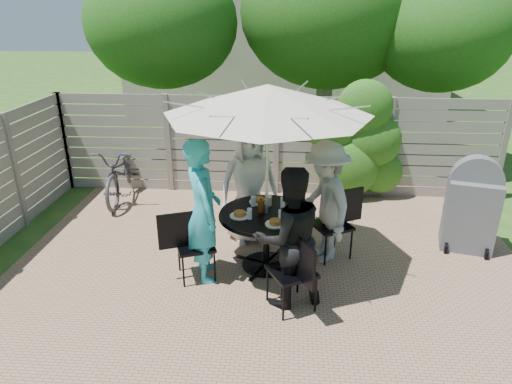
# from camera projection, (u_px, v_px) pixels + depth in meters

# --- Properties ---
(backyard_envelope) EXTENTS (60.00, 60.00, 5.00)m
(backyard_envelope) POSITION_uv_depth(u_px,v_px,m) (287.00, 29.00, 14.40)
(backyard_envelope) COLOR #244A17
(backyard_envelope) RESTS_ON ground
(patio_table) EXTENTS (1.59, 1.59, 0.81)m
(patio_table) POSITION_uv_depth(u_px,v_px,m) (266.00, 230.00, 6.03)
(patio_table) COLOR black
(patio_table) RESTS_ON ground
(umbrella) EXTENTS (3.28, 3.28, 2.46)m
(umbrella) POSITION_uv_depth(u_px,v_px,m) (268.00, 100.00, 5.38)
(umbrella) COLOR silver
(umbrella) RESTS_ON ground
(chair_back) EXTENTS (0.52, 0.64, 0.84)m
(chair_back) POSITION_uv_depth(u_px,v_px,m) (247.00, 220.00, 7.01)
(chair_back) COLOR black
(chair_back) RESTS_ON ground
(person_back) EXTENTS (1.02, 0.85, 1.80)m
(person_back) POSITION_uv_depth(u_px,v_px,m) (249.00, 184.00, 6.64)
(person_back) COLOR silver
(person_back) RESTS_ON ground
(chair_left) EXTENTS (0.73, 0.59, 0.96)m
(chair_left) POSITION_uv_depth(u_px,v_px,m) (195.00, 258.00, 5.88)
(chair_left) COLOR black
(chair_left) RESTS_ON ground
(person_left) EXTENTS (0.66, 0.80, 1.88)m
(person_left) POSITION_uv_depth(u_px,v_px,m) (203.00, 211.00, 5.67)
(person_left) COLOR #2BA5BC
(person_left) RESTS_ON ground
(chair_front) EXTENTS (0.65, 0.76, 1.00)m
(chair_front) POSITION_uv_depth(u_px,v_px,m) (292.00, 286.00, 5.28)
(chair_front) COLOR black
(chair_front) RESTS_ON ground
(person_front) EXTENTS (1.02, 0.91, 1.72)m
(person_front) POSITION_uv_depth(u_px,v_px,m) (289.00, 238.00, 5.19)
(person_front) COLOR black
(person_front) RESTS_ON ground
(chair_right) EXTENTS (0.75, 0.64, 0.99)m
(chair_right) POSITION_uv_depth(u_px,v_px,m) (332.00, 237.00, 6.39)
(chair_right) COLOR black
(chair_right) RESTS_ON ground
(person_right) EXTENTS (0.98, 1.25, 1.70)m
(person_right) POSITION_uv_depth(u_px,v_px,m) (325.00, 202.00, 6.14)
(person_right) COLOR #9A9B97
(person_right) RESTS_ON ground
(plate_back) EXTENTS (0.26, 0.26, 0.06)m
(plate_back) POSITION_uv_depth(u_px,v_px,m) (259.00, 201.00, 6.25)
(plate_back) COLOR white
(plate_back) RESTS_ON patio_table
(plate_left) EXTENTS (0.26, 0.26, 0.06)m
(plate_left) POSITION_uv_depth(u_px,v_px,m) (240.00, 215.00, 5.84)
(plate_left) COLOR white
(plate_left) RESTS_ON patio_table
(plate_front) EXTENTS (0.26, 0.26, 0.06)m
(plate_front) POSITION_uv_depth(u_px,v_px,m) (275.00, 223.00, 5.61)
(plate_front) COLOR white
(plate_front) RESTS_ON patio_table
(plate_right) EXTENTS (0.26, 0.26, 0.06)m
(plate_right) POSITION_uv_depth(u_px,v_px,m) (292.00, 208.00, 6.03)
(plate_right) COLOR white
(plate_right) RESTS_ON patio_table
(glass_back) EXTENTS (0.07, 0.07, 0.14)m
(glass_back) POSITION_uv_depth(u_px,v_px,m) (253.00, 201.00, 6.12)
(glass_back) COLOR silver
(glass_back) RESTS_ON patio_table
(glass_left) EXTENTS (0.07, 0.07, 0.14)m
(glass_left) POSITION_uv_depth(u_px,v_px,m) (250.00, 214.00, 5.75)
(glass_left) COLOR silver
(glass_left) RESTS_ON patio_table
(glass_front) EXTENTS (0.07, 0.07, 0.14)m
(glass_front) POSITION_uv_depth(u_px,v_px,m) (281.00, 215.00, 5.71)
(glass_front) COLOR silver
(glass_front) RESTS_ON patio_table
(glass_right) EXTENTS (0.07, 0.07, 0.14)m
(glass_right) POSITION_uv_depth(u_px,v_px,m) (283.00, 203.00, 6.08)
(glass_right) COLOR silver
(glass_right) RESTS_ON patio_table
(syrup_jug) EXTENTS (0.09, 0.09, 0.16)m
(syrup_jug) POSITION_uv_depth(u_px,v_px,m) (261.00, 206.00, 5.94)
(syrup_jug) COLOR #59280C
(syrup_jug) RESTS_ON patio_table
(coffee_cup) EXTENTS (0.08, 0.08, 0.12)m
(coffee_cup) POSITION_uv_depth(u_px,v_px,m) (269.00, 201.00, 6.14)
(coffee_cup) COLOR #C6B293
(coffee_cup) RESTS_ON patio_table
(bicycle) EXTENTS (0.82, 1.98, 1.02)m
(bicycle) POSITION_uv_depth(u_px,v_px,m) (122.00, 171.00, 8.30)
(bicycle) COLOR #333338
(bicycle) RESTS_ON ground
(bbq_grill) EXTENTS (0.80, 0.69, 1.41)m
(bbq_grill) POSITION_uv_depth(u_px,v_px,m) (471.00, 208.00, 6.49)
(bbq_grill) COLOR #515155
(bbq_grill) RESTS_ON ground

